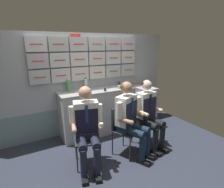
{
  "coord_description": "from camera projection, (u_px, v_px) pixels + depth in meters",
  "views": [
    {
      "loc": [
        -1.37,
        -2.34,
        1.93
      ],
      "look_at": [
        0.16,
        0.41,
        1.06
      ],
      "focal_mm": 29.24,
      "sensor_mm": 36.0,
      "label": 1
    }
  ],
  "objects": [
    {
      "name": "crew_member_right",
      "position": [
        130.0,
        116.0,
        3.11
      ],
      "size": [
        0.6,
        0.72,
        1.33
      ],
      "color": "black",
      "rests_on": "ground"
    },
    {
      "name": "ground",
      "position": [
        115.0,
        161.0,
        3.13
      ],
      "size": [
        4.8,
        4.8,
        0.04
      ],
      "primitive_type": "cube",
      "color": "#2C3140"
    },
    {
      "name": "paper_cup_blue",
      "position": [
        105.0,
        89.0,
        3.76
      ],
      "size": [
        0.06,
        0.06,
        0.07
      ],
      "color": "navy",
      "rests_on": "galley_counter"
    },
    {
      "name": "paper_cup_tan",
      "position": [
        119.0,
        87.0,
        3.97
      ],
      "size": [
        0.07,
        0.07,
        0.07
      ],
      "color": "#C3B188",
      "rests_on": "galley_counter"
    },
    {
      "name": "folding_chair_right",
      "position": [
        122.0,
        125.0,
        3.25
      ],
      "size": [
        0.53,
        0.53,
        0.86
      ],
      "color": "#2D2D33",
      "rests_on": "ground"
    },
    {
      "name": "galley_bulkhead",
      "position": [
        85.0,
        82.0,
        3.98
      ],
      "size": [
        4.2,
        0.14,
        2.15
      ],
      "color": "#A2A8B3",
      "rests_on": "ground"
    },
    {
      "name": "crew_member_left",
      "position": [
        87.0,
        125.0,
        2.79
      ],
      "size": [
        0.54,
        0.69,
        1.32
      ],
      "color": "black",
      "rests_on": "ground"
    },
    {
      "name": "service_trolley",
      "position": [
        143.0,
        104.0,
        4.46
      ],
      "size": [
        0.4,
        0.65,
        0.94
      ],
      "color": "black",
      "rests_on": "ground"
    },
    {
      "name": "water_bottle_short",
      "position": [
        68.0,
        85.0,
        3.73
      ],
      "size": [
        0.07,
        0.07,
        0.26
      ],
      "color": "#4B9F5A",
      "rests_on": "galley_counter"
    },
    {
      "name": "coffee_cup_white",
      "position": [
        87.0,
        90.0,
        3.64
      ],
      "size": [
        0.06,
        0.06,
        0.09
      ],
      "color": "white",
      "rests_on": "galley_counter"
    },
    {
      "name": "folding_chair_near_trolley",
      "position": [
        142.0,
        117.0,
        3.59
      ],
      "size": [
        0.44,
        0.44,
        0.86
      ],
      "color": "#2D2D33",
      "rests_on": "ground"
    },
    {
      "name": "folding_chair_left",
      "position": [
        86.0,
        132.0,
        2.99
      ],
      "size": [
        0.49,
        0.49,
        0.86
      ],
      "color": "#2D2D33",
      "rests_on": "ground"
    },
    {
      "name": "crew_member_near_trolley",
      "position": [
        149.0,
        111.0,
        3.41
      ],
      "size": [
        0.5,
        0.64,
        1.29
      ],
      "color": "black",
      "rests_on": "ground"
    },
    {
      "name": "galley_counter",
      "position": [
        97.0,
        112.0,
        3.99
      ],
      "size": [
        1.61,
        0.53,
        0.99
      ],
      "color": "#B7B6BA",
      "rests_on": "ground"
    },
    {
      "name": "water_bottle_blue_cap",
      "position": [
        86.0,
        84.0,
        3.89
      ],
      "size": [
        0.07,
        0.07,
        0.25
      ],
      "color": "silver",
      "rests_on": "galley_counter"
    },
    {
      "name": "coffee_cup_spare",
      "position": [
        119.0,
        83.0,
        4.3
      ],
      "size": [
        0.06,
        0.06,
        0.08
      ],
      "color": "navy",
      "rests_on": "galley_counter"
    }
  ]
}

